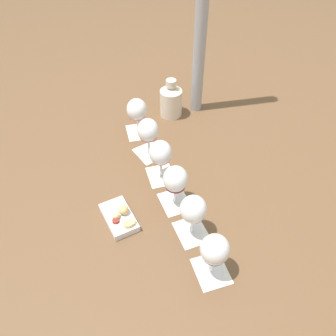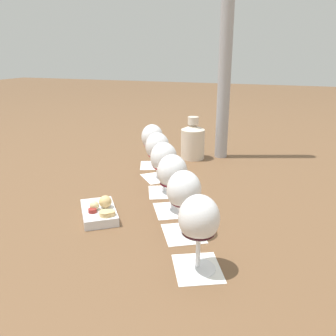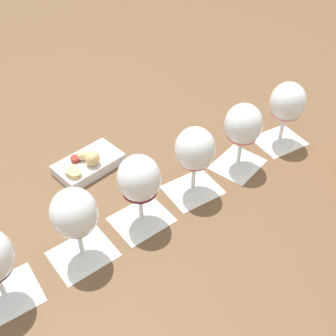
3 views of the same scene
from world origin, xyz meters
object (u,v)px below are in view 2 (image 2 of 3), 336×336
(wine_glass_0, at_px, (152,139))
(wine_glass_3, at_px, (172,174))
(ceramic_vase, at_px, (193,141))
(snack_dish, at_px, (100,211))
(umbrella_pole, at_px, (227,16))
(wine_glass_5, at_px, (199,222))
(wine_glass_1, at_px, (157,149))
(wine_glass_4, at_px, (184,193))
(wine_glass_2, at_px, (164,160))

(wine_glass_0, height_order, wine_glass_3, same)
(ceramic_vase, xyz_separation_m, snack_dish, (0.61, -0.08, -0.06))
(snack_dish, bearing_deg, wine_glass_0, -175.40)
(snack_dish, height_order, umbrella_pole, umbrella_pole)
(wine_glass_0, height_order, ceramic_vase, ceramic_vase)
(wine_glass_3, height_order, wine_glass_5, same)
(wine_glass_0, xyz_separation_m, umbrella_pole, (-0.21, 0.22, 0.44))
(wine_glass_1, relative_size, snack_dish, 0.94)
(wine_glass_0, distance_m, wine_glass_1, 0.14)
(wine_glass_3, height_order, snack_dish, wine_glass_3)
(wine_glass_3, xyz_separation_m, ceramic_vase, (-0.51, -0.09, -0.03))
(wine_glass_0, xyz_separation_m, wine_glass_3, (0.36, 0.20, 0.00))
(wine_glass_0, height_order, wine_glass_4, same)
(snack_dish, bearing_deg, wine_glass_1, 174.58)
(wine_glass_3, xyz_separation_m, snack_dish, (0.10, -0.17, -0.09))
(wine_glass_2, height_order, ceramic_vase, ceramic_vase)
(wine_glass_2, bearing_deg, ceramic_vase, -177.21)
(wine_glass_2, height_order, wine_glass_5, same)
(snack_dish, distance_m, umbrella_pole, 0.88)
(snack_dish, bearing_deg, wine_glass_5, 65.43)
(wine_glass_0, relative_size, wine_glass_4, 1.00)
(wine_glass_4, distance_m, ceramic_vase, 0.64)
(wine_glass_5, xyz_separation_m, snack_dish, (-0.14, -0.31, -0.09))
(wine_glass_2, bearing_deg, wine_glass_4, 30.55)
(wine_glass_4, height_order, umbrella_pole, umbrella_pole)
(wine_glass_5, bearing_deg, wine_glass_0, -150.27)
(wine_glass_2, xyz_separation_m, wine_glass_5, (0.36, 0.21, 0.00))
(wine_glass_0, distance_m, wine_glass_3, 0.41)
(wine_glass_2, relative_size, snack_dish, 0.94)
(wine_glass_4, bearing_deg, wine_glass_3, -149.18)
(umbrella_pole, bearing_deg, ceramic_vase, -58.88)
(wine_glass_3, relative_size, umbrella_pole, 0.15)
(wine_glass_0, bearing_deg, snack_dish, 4.60)
(wine_glass_3, height_order, ceramic_vase, ceramic_vase)
(wine_glass_1, bearing_deg, snack_dish, -5.42)
(wine_glass_1, relative_size, wine_glass_4, 1.00)
(umbrella_pole, bearing_deg, wine_glass_2, -10.76)
(wine_glass_0, xyz_separation_m, wine_glass_4, (0.48, 0.27, -0.00))
(ceramic_vase, relative_size, umbrella_pole, 0.16)
(ceramic_vase, bearing_deg, wine_glass_5, 16.85)
(wine_glass_5, xyz_separation_m, ceramic_vase, (-0.75, -0.23, -0.03))
(wine_glass_0, bearing_deg, wine_glass_3, 29.72)
(umbrella_pole, bearing_deg, wine_glass_3, -1.75)
(wine_glass_2, bearing_deg, umbrella_pole, 169.24)
(wine_glass_3, relative_size, wine_glass_5, 1.00)
(wine_glass_3, bearing_deg, wine_glass_4, 30.82)
(wine_glass_4, bearing_deg, wine_glass_0, -150.01)
(wine_glass_1, height_order, snack_dish, wine_glass_1)
(wine_glass_0, distance_m, wine_glass_2, 0.28)
(wine_glass_1, height_order, wine_glass_3, same)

